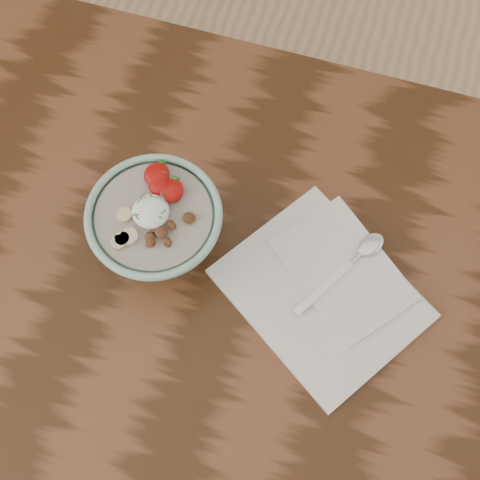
# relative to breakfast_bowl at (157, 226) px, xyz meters

# --- Properties ---
(table) EXTENTS (1.60, 0.90, 0.75)m
(table) POSITION_rel_breakfast_bowl_xyz_m (0.11, -0.05, -0.16)
(table) COLOR #371E0D
(table) RESTS_ON ground
(breakfast_bowl) EXTENTS (0.19, 0.19, 0.13)m
(breakfast_bowl) POSITION_rel_breakfast_bowl_xyz_m (0.00, 0.00, 0.00)
(breakfast_bowl) COLOR #89B8A4
(breakfast_bowl) RESTS_ON table
(napkin) EXTENTS (0.35, 0.33, 0.02)m
(napkin) POSITION_rel_breakfast_bowl_xyz_m (0.26, -0.00, -0.06)
(napkin) COLOR silver
(napkin) RESTS_ON table
(spoon) EXTENTS (0.11, 0.17, 0.01)m
(spoon) POSITION_rel_breakfast_bowl_xyz_m (0.29, 0.06, -0.04)
(spoon) COLOR silver
(spoon) RESTS_ON napkin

